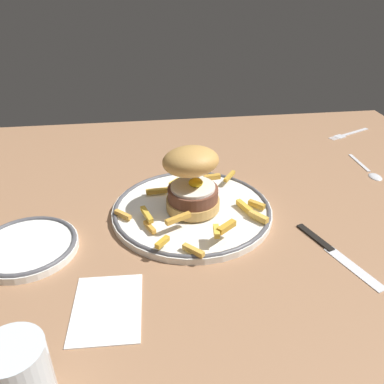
% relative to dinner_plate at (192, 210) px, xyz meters
% --- Properties ---
extents(ground_plane, '(1.35, 1.09, 0.04)m').
position_rel_dinner_plate_xyz_m(ground_plane, '(-0.03, -0.04, -0.03)').
color(ground_plane, '#966C4C').
extents(dinner_plate, '(0.29, 0.29, 0.02)m').
position_rel_dinner_plate_xyz_m(dinner_plate, '(0.00, 0.00, 0.00)').
color(dinner_plate, white).
rests_on(dinner_plate, ground_plane).
extents(burger, '(0.13, 0.13, 0.12)m').
position_rel_dinner_plate_xyz_m(burger, '(-0.00, 0.00, 0.07)').
color(burger, tan).
rests_on(burger, dinner_plate).
extents(fries_pile, '(0.27, 0.25, 0.03)m').
position_rel_dinner_plate_xyz_m(fries_pile, '(0.01, -0.02, 0.02)').
color(fries_pile, gold).
rests_on(fries_pile, dinner_plate).
extents(water_glass, '(0.06, 0.06, 0.09)m').
position_rel_dinner_plate_xyz_m(water_glass, '(-0.22, -0.34, 0.03)').
color(water_glass, silver).
rests_on(water_glass, ground_plane).
extents(side_plate, '(0.16, 0.16, 0.02)m').
position_rel_dinner_plate_xyz_m(side_plate, '(-0.28, -0.07, -0.00)').
color(side_plate, white).
rests_on(side_plate, ground_plane).
extents(fork, '(0.14, 0.07, 0.00)m').
position_rel_dinner_plate_xyz_m(fork, '(0.47, 0.33, -0.01)').
color(fork, silver).
rests_on(fork, ground_plane).
extents(knife, '(0.07, 0.17, 0.01)m').
position_rel_dinner_plate_xyz_m(knife, '(0.21, -0.14, -0.01)').
color(knife, black).
rests_on(knife, ground_plane).
extents(spoon, '(0.03, 0.13, 0.01)m').
position_rel_dinner_plate_xyz_m(spoon, '(0.41, 0.10, -0.00)').
color(spoon, silver).
rests_on(spoon, ground_plane).
extents(napkin, '(0.10, 0.13, 0.00)m').
position_rel_dinner_plate_xyz_m(napkin, '(-0.14, -0.21, -0.01)').
color(napkin, white).
rests_on(napkin, ground_plane).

